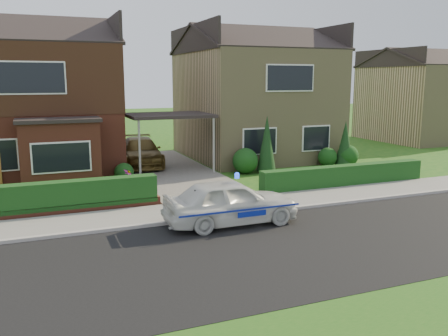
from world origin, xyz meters
TOP-DOWN VIEW (x-y plane):
  - ground at (0.00, 0.00)m, footprint 120.00×120.00m
  - road at (0.00, 0.00)m, footprint 60.00×6.00m
  - kerb at (0.00, 3.05)m, footprint 60.00×0.16m
  - sidewalk at (0.00, 4.10)m, footprint 60.00×2.00m
  - driveway at (0.00, 11.00)m, footprint 3.80×12.00m
  - house_left at (-5.78, 13.90)m, footprint 7.50×9.53m
  - house_right at (5.80, 13.99)m, footprint 7.50×8.06m
  - carport_link at (0.00, 10.95)m, footprint 3.80×3.00m
  - dwarf_wall at (-5.80, 5.30)m, footprint 7.70×0.25m
  - hedge_left at (-5.80, 5.45)m, footprint 7.50×0.55m
  - hedge_right at (5.80, 5.35)m, footprint 7.50×0.55m
  - shrub_left_mid at (-4.00, 9.30)m, footprint 1.32×1.32m
  - shrub_left_near at (-2.40, 9.60)m, footprint 0.84×0.84m
  - shrub_right_near at (3.20, 9.40)m, footprint 1.20×1.20m
  - shrub_right_mid at (7.80, 9.50)m, footprint 0.96×0.96m
  - shrub_right_far at (8.80, 9.20)m, footprint 1.08×1.08m
  - conifer_a at (4.20, 9.20)m, footprint 0.90×0.90m
  - conifer_b at (8.60, 9.20)m, footprint 0.90×0.90m
  - neighbour_right at (20.00, 16.00)m, footprint 6.50×7.00m
  - police_car at (-0.48, 2.40)m, footprint 3.75×4.10m
  - driveway_car at (-1.00, 12.76)m, footprint 2.27×4.77m
  - potted_plant_c at (-2.50, 8.19)m, footprint 0.60×0.60m

SIDE VIEW (x-z plane):
  - ground at x=0.00m, z-range 0.00..0.00m
  - road at x=0.00m, z-range -0.01..0.01m
  - hedge_left at x=-5.80m, z-range -0.45..0.45m
  - hedge_right at x=5.80m, z-range -0.40..0.40m
  - sidewalk at x=0.00m, z-range 0.00..0.10m
  - kerb at x=0.00m, z-range 0.00..0.12m
  - driveway at x=0.00m, z-range 0.00..0.12m
  - dwarf_wall at x=-5.80m, z-range 0.00..0.36m
  - potted_plant_c at x=-2.50m, z-range 0.00..0.80m
  - shrub_left_near at x=-2.40m, z-range 0.00..0.84m
  - shrub_right_mid at x=7.80m, z-range 0.00..0.96m
  - shrub_right_far at x=8.80m, z-range 0.00..1.08m
  - shrub_right_near at x=3.20m, z-range 0.00..1.20m
  - shrub_left_mid at x=-4.00m, z-range 0.00..1.32m
  - police_car at x=-0.48m, z-range -0.08..1.47m
  - driveway_car at x=-1.00m, z-range 0.12..1.46m
  - conifer_b at x=8.60m, z-range 0.00..2.20m
  - conifer_a at x=4.20m, z-range 0.00..2.60m
  - neighbour_right at x=20.00m, z-range 0.00..5.20m
  - carport_link at x=0.00m, z-range 1.27..4.04m
  - house_right at x=5.80m, z-range 0.04..7.29m
  - house_left at x=-5.78m, z-range 0.19..7.44m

